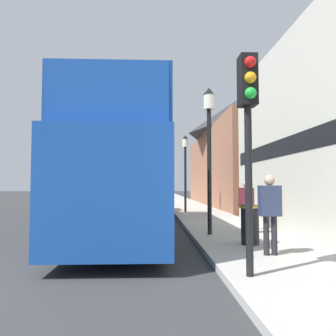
% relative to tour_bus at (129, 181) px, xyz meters
% --- Properties ---
extents(ground_plane, '(144.00, 144.00, 0.00)m').
position_rel_tour_bus_xyz_m(ground_plane, '(-3.42, 13.86, -1.77)').
color(ground_plane, '#333335').
extents(sidewalk, '(2.89, 108.00, 0.14)m').
position_rel_tour_bus_xyz_m(sidewalk, '(3.44, 10.86, -1.70)').
color(sidewalk, '#ADAAA3').
rests_on(sidewalk, ground_plane).
extents(brick_terrace_rear, '(6.00, 18.74, 8.72)m').
position_rel_tour_bus_xyz_m(brick_terrace_rear, '(7.88, 14.25, 2.60)').
color(brick_terrace_rear, '#9E664C').
rests_on(brick_terrace_rear, ground_plane).
extents(tour_bus, '(2.54, 11.48, 3.99)m').
position_rel_tour_bus_xyz_m(tour_bus, '(0.00, 0.00, 0.00)').
color(tour_bus, '#19479E').
rests_on(tour_bus, ground_plane).
extents(parked_car_ahead_of_bus, '(1.91, 4.52, 1.56)m').
position_rel_tour_bus_xyz_m(parked_car_ahead_of_bus, '(0.89, 8.21, -1.05)').
color(parked_car_ahead_of_bus, silver).
rests_on(parked_car_ahead_of_bus, ground_plane).
extents(pedestrian_second, '(0.44, 0.24, 1.68)m').
position_rel_tour_bus_xyz_m(pedestrian_second, '(3.30, -4.69, -0.61)').
color(pedestrian_second, '#232328').
rests_on(pedestrian_second, sidewalk).
extents(pedestrian_third, '(0.42, 0.23, 1.61)m').
position_rel_tour_bus_xyz_m(pedestrian_third, '(3.67, -1.66, -0.65)').
color(pedestrian_third, '#232328').
rests_on(pedestrian_third, sidewalk).
extents(traffic_signal, '(0.28, 0.42, 3.62)m').
position_rel_tour_bus_xyz_m(traffic_signal, '(2.39, -6.28, 1.03)').
color(traffic_signal, black).
rests_on(traffic_signal, sidewalk).
extents(lamp_post_nearest, '(0.35, 0.35, 4.46)m').
position_rel_tour_bus_xyz_m(lamp_post_nearest, '(2.53, -1.71, 1.47)').
color(lamp_post_nearest, black).
rests_on(lamp_post_nearest, sidewalk).
extents(lamp_post_second, '(0.35, 0.35, 4.31)m').
position_rel_tour_bus_xyz_m(lamp_post_second, '(2.65, 6.74, 1.37)').
color(lamp_post_second, black).
rests_on(lamp_post_second, sidewalk).
extents(litter_bin, '(0.48, 0.48, 0.97)m').
position_rel_tour_bus_xyz_m(litter_bin, '(3.24, -3.45, -1.11)').
color(litter_bin, black).
rests_on(litter_bin, sidewalk).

